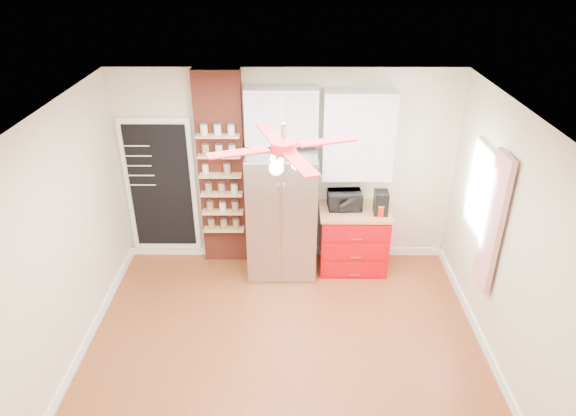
{
  "coord_description": "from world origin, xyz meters",
  "views": [
    {
      "loc": [
        0.06,
        -4.33,
        4.08
      ],
      "look_at": [
        0.03,
        0.9,
        1.34
      ],
      "focal_mm": 32.0,
      "sensor_mm": 36.0,
      "label": 1
    }
  ],
  "objects_px": {
    "ceiling_fan": "(284,148)",
    "toaster_oven": "(344,200)",
    "fridge": "(282,213)",
    "red_cabinet": "(353,239)",
    "coffee_maker": "(381,203)",
    "canister_left": "(381,211)",
    "pantry_jar_oats": "(205,169)"
  },
  "relations": [
    {
      "from": "ceiling_fan",
      "to": "pantry_jar_oats",
      "type": "xyz_separation_m",
      "value": [
        -1.05,
        1.8,
        -0.99
      ]
    },
    {
      "from": "toaster_oven",
      "to": "fridge",
      "type": "bearing_deg",
      "value": -176.11
    },
    {
      "from": "red_cabinet",
      "to": "coffee_maker",
      "type": "bearing_deg",
      "value": -15.03
    },
    {
      "from": "red_cabinet",
      "to": "fridge",
      "type": "bearing_deg",
      "value": -177.05
    },
    {
      "from": "fridge",
      "to": "canister_left",
      "type": "bearing_deg",
      "value": -5.15
    },
    {
      "from": "fridge",
      "to": "canister_left",
      "type": "height_order",
      "value": "fridge"
    },
    {
      "from": "canister_left",
      "to": "pantry_jar_oats",
      "type": "distance_m",
      "value": 2.34
    },
    {
      "from": "red_cabinet",
      "to": "pantry_jar_oats",
      "type": "height_order",
      "value": "pantry_jar_oats"
    },
    {
      "from": "ceiling_fan",
      "to": "toaster_oven",
      "type": "xyz_separation_m",
      "value": [
        0.78,
        1.73,
        -1.4
      ]
    },
    {
      "from": "ceiling_fan",
      "to": "canister_left",
      "type": "bearing_deg",
      "value": 50.97
    },
    {
      "from": "ceiling_fan",
      "to": "canister_left",
      "type": "relative_size",
      "value": 9.76
    },
    {
      "from": "ceiling_fan",
      "to": "coffee_maker",
      "type": "height_order",
      "value": "ceiling_fan"
    },
    {
      "from": "ceiling_fan",
      "to": "pantry_jar_oats",
      "type": "height_order",
      "value": "ceiling_fan"
    },
    {
      "from": "ceiling_fan",
      "to": "fridge",
      "type": "bearing_deg",
      "value": 91.76
    },
    {
      "from": "red_cabinet",
      "to": "coffee_maker",
      "type": "distance_m",
      "value": 0.69
    },
    {
      "from": "fridge",
      "to": "pantry_jar_oats",
      "type": "relative_size",
      "value": 13.72
    },
    {
      "from": "toaster_oven",
      "to": "canister_left",
      "type": "xyz_separation_m",
      "value": [
        0.45,
        -0.22,
        -0.05
      ]
    },
    {
      "from": "canister_left",
      "to": "fridge",
      "type": "bearing_deg",
      "value": 174.85
    },
    {
      "from": "red_cabinet",
      "to": "coffee_maker",
      "type": "xyz_separation_m",
      "value": [
        0.32,
        -0.09,
        0.6
      ]
    },
    {
      "from": "red_cabinet",
      "to": "ceiling_fan",
      "type": "height_order",
      "value": "ceiling_fan"
    },
    {
      "from": "fridge",
      "to": "coffee_maker",
      "type": "distance_m",
      "value": 1.3
    },
    {
      "from": "fridge",
      "to": "red_cabinet",
      "type": "xyz_separation_m",
      "value": [
        0.97,
        0.05,
        -0.42
      ]
    },
    {
      "from": "fridge",
      "to": "toaster_oven",
      "type": "height_order",
      "value": "fridge"
    },
    {
      "from": "pantry_jar_oats",
      "to": "canister_left",
      "type": "bearing_deg",
      "value": -7.22
    },
    {
      "from": "coffee_maker",
      "to": "canister_left",
      "type": "bearing_deg",
      "value": -95.02
    },
    {
      "from": "toaster_oven",
      "to": "ceiling_fan",
      "type": "bearing_deg",
      "value": -117.27
    },
    {
      "from": "toaster_oven",
      "to": "coffee_maker",
      "type": "relative_size",
      "value": 1.42
    },
    {
      "from": "ceiling_fan",
      "to": "coffee_maker",
      "type": "relative_size",
      "value": 4.55
    },
    {
      "from": "ceiling_fan",
      "to": "coffee_maker",
      "type": "distance_m",
      "value": 2.44
    },
    {
      "from": "canister_left",
      "to": "pantry_jar_oats",
      "type": "bearing_deg",
      "value": 172.78
    },
    {
      "from": "ceiling_fan",
      "to": "toaster_oven",
      "type": "distance_m",
      "value": 2.36
    },
    {
      "from": "canister_left",
      "to": "pantry_jar_oats",
      "type": "relative_size",
      "value": 1.12
    }
  ]
}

